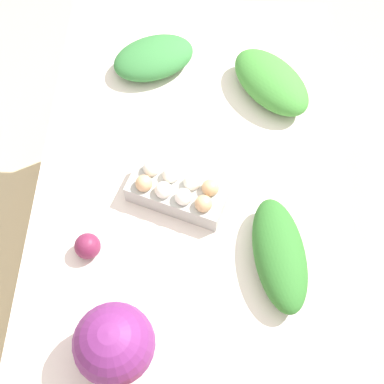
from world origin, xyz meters
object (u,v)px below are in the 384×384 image
Objects in this scene: greens_bunch_kale at (154,58)px; greens_bunch_dandelion at (279,254)px; beet_root at (88,246)px; greens_bunch_beet_tops at (271,82)px; cabbage_purple at (114,344)px; egg_carton at (177,191)px.

greens_bunch_kale is 0.83× the size of greens_bunch_dandelion.
beet_root is at bearing 168.94° from greens_bunch_kale.
greens_bunch_beet_tops is 0.53m from greens_bunch_dandelion.
beet_root is (0.24, 0.10, -0.06)m from cabbage_purple.
cabbage_purple is 0.72× the size of greens_bunch_kale.
cabbage_purple is 2.74× the size of beet_root.
cabbage_purple is 0.27m from beet_root.
greens_bunch_kale is at bearing 120.70° from egg_carton.
greens_bunch_beet_tops is at bearing -104.21° from greens_bunch_kale.
greens_bunch_beet_tops is (0.76, -0.36, -0.04)m from cabbage_purple.
greens_bunch_kale is 3.79× the size of beet_root.
egg_carton is 1.00× the size of greens_bunch_beet_tops.
beet_root is (-0.16, 0.21, -0.01)m from egg_carton.
egg_carton reaches higher than greens_bunch_dandelion.
egg_carton is 0.44m from greens_bunch_beet_tops.
greens_bunch_dandelion is (-0.16, -0.25, 0.00)m from egg_carton.
beet_root is at bearing 138.32° from greens_bunch_beet_tops.
greens_bunch_dandelion reaches higher than beet_root.
cabbage_purple is at bearing -86.73° from egg_carton.
greens_bunch_dandelion is at bearing -150.70° from greens_bunch_kale.
cabbage_purple is at bearing 154.52° from greens_bunch_beet_tops.
greens_bunch_kale is at bearing 75.79° from greens_bunch_beet_tops.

